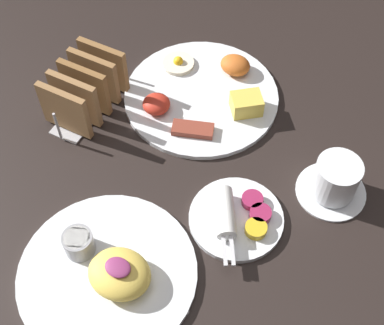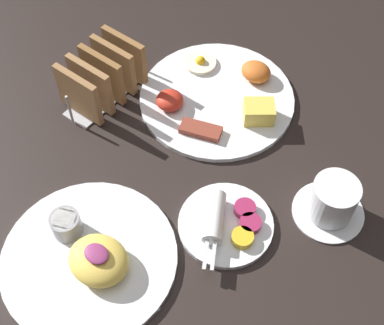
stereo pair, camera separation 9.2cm
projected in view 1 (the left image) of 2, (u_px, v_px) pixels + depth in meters
The scene contains 7 objects.
ground_plane at pixel (137, 173), 0.94m from camera, with size 3.00×3.00×0.00m, color black.
plate_breakfast at pixel (204, 94), 1.03m from camera, with size 0.30×0.30×0.05m.
plate_condiments at pixel (236, 217), 0.88m from camera, with size 0.16×0.17×0.04m.
plate_foreground at pixel (108, 271), 0.82m from camera, with size 0.28×0.28×0.06m.
toast_rack at pixel (85, 89), 0.99m from camera, with size 0.10×0.18×0.10m.
coffee_cup at pixel (335, 180), 0.89m from camera, with size 0.12×0.12×0.08m.
teaspoon at pixel (168, 293), 0.81m from camera, with size 0.13×0.05×0.01m.
Camera 1 is at (0.33, -0.42, 0.78)m, focal length 50.00 mm.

